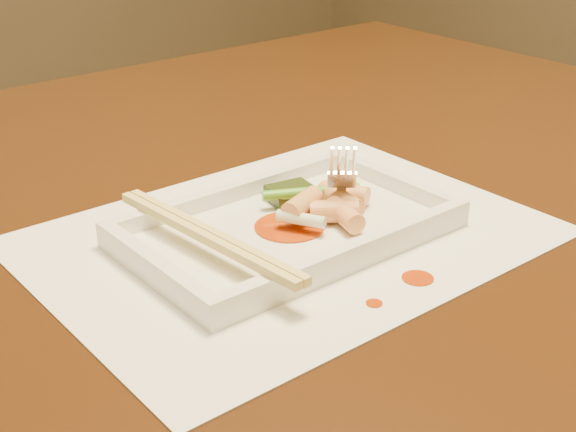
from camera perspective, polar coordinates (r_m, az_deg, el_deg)
table at (r=0.77m, az=-7.59°, el=-5.95°), size 1.40×0.90×0.75m
placemat at (r=0.66m, az=0.00°, el=-1.48°), size 0.40×0.30×0.00m
sauce_splatter_a at (r=0.60m, az=9.21°, el=-4.38°), size 0.02×0.02×0.00m
sauce_splatter_b at (r=0.57m, az=6.15°, el=-6.19°), size 0.01×0.01×0.00m
plate_base at (r=0.65m, az=0.00°, el=-1.11°), size 0.26×0.16×0.01m
plate_rim_far at (r=0.70m, az=-3.82°, el=1.78°), size 0.26×0.01×0.01m
plate_rim_near at (r=0.60m, az=4.48°, el=-2.60°), size 0.26×0.01×0.01m
plate_rim_left at (r=0.59m, az=-9.45°, el=-3.53°), size 0.01×0.14×0.01m
plate_rim_right at (r=0.73m, az=7.61°, el=2.42°), size 0.01×0.14×0.01m
veg_piece at (r=0.70m, az=0.16°, el=1.68°), size 0.04×0.03×0.01m
scallion_white at (r=0.64m, az=0.93°, el=-0.21°), size 0.03×0.04×0.01m
scallion_green at (r=0.68m, az=1.67°, el=1.73°), size 0.08×0.05×0.01m
chopstick_a at (r=0.60m, az=-6.08°, el=-1.46°), size 0.02×0.20×0.01m
chopstick_b at (r=0.60m, az=-5.44°, el=-1.25°), size 0.02×0.20×0.01m
fork at (r=0.68m, az=3.65°, el=6.99°), size 0.09×0.10×0.14m
sauce_blob_0 at (r=0.65m, az=0.11°, el=-0.77°), size 0.06×0.06×0.00m
rice_cake_0 at (r=0.65m, az=4.04°, el=0.09°), size 0.03×0.04×0.02m
rice_cake_1 at (r=0.69m, az=4.18°, el=1.66°), size 0.03×0.04×0.02m
rice_cake_2 at (r=0.65m, az=1.03°, el=0.85°), size 0.04×0.03×0.02m
rice_cake_3 at (r=0.66m, az=3.26°, el=0.33°), size 0.04×0.04×0.02m
rice_cake_4 at (r=0.68m, az=3.76°, el=1.20°), size 0.03×0.05×0.02m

